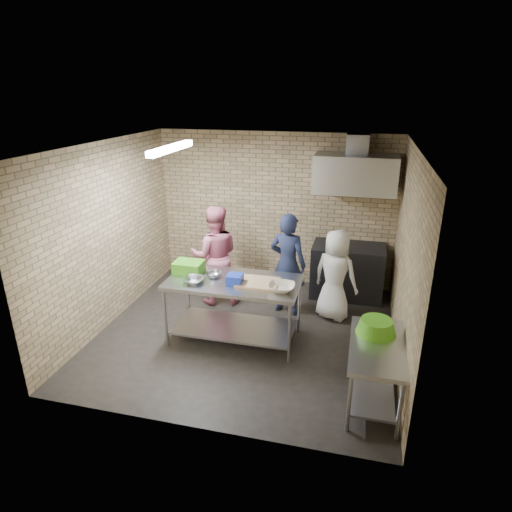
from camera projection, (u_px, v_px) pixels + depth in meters
The scene contains 25 objects.
floor at pixel (246, 333), 6.50m from camera, with size 4.20×4.20×0.00m, color black.
ceiling at pixel (244, 146), 5.53m from camera, with size 4.20×4.20×0.00m, color black.
back_wall at pixel (275, 210), 7.83m from camera, with size 4.20×0.06×2.70m, color tan.
front_wall at pixel (190, 316), 4.20m from camera, with size 4.20×0.06×2.70m, color tan.
left_wall at pixel (108, 235), 6.49m from camera, with size 0.06×4.00×2.70m, color tan.
right_wall at pixel (406, 261), 5.54m from camera, with size 0.06×4.00×2.70m, color tan.
prep_table at pixel (234, 310), 6.20m from camera, with size 1.82×0.91×0.91m, color #A9ACB0.
side_counter at pixel (374, 373), 4.97m from camera, with size 0.60×1.20×0.75m, color silver.
stove at pixel (347, 271), 7.53m from camera, with size 1.20×0.70×0.90m, color black.
range_hood at pixel (355, 174), 6.98m from camera, with size 1.30×0.60×0.60m, color silver.
hood_duct at pixel (358, 144), 6.95m from camera, with size 0.35×0.30×0.30m, color #A5A8AD.
wall_shelf at pixel (374, 184), 7.15m from camera, with size 0.80×0.20×0.04m, color #3F2B19.
fluorescent_fixture at pixel (171, 148), 5.77m from camera, with size 0.10×1.25×0.08m, color white.
green_crate at pixel (189, 267), 6.27m from camera, with size 0.41×0.30×0.16m, color #43A21D.
blue_tub at pixel (235, 279), 5.91m from camera, with size 0.20×0.20×0.13m, color #1837B8.
cutting_board at pixel (258, 283), 5.93m from camera, with size 0.56×0.43×0.03m, color tan.
mixing_bowl_a at pixel (194, 280), 5.96m from camera, with size 0.28×0.28×0.07m, color #B1B4B8.
mixing_bowl_b at pixel (214, 275), 6.14m from camera, with size 0.22×0.22×0.07m, color #B4B8BC.
ceramic_bowl at pixel (282, 287), 5.73m from camera, with size 0.35×0.35×0.09m, color beige.
green_basin at pixel (376, 327), 5.03m from camera, with size 0.46×0.46×0.17m, color #59C626, non-canonical shape.
bottle_red at pixel (358, 176), 7.17m from camera, with size 0.07×0.07×0.18m, color #B22619.
bottle_green at pixel (384, 178), 7.08m from camera, with size 0.06×0.06×0.15m, color green.
man_navy at pixel (288, 264), 6.83m from camera, with size 0.60×0.39×1.64m, color #151936.
woman_pink at pixel (215, 255), 7.16m from camera, with size 0.80×0.63×1.65m, color #D6718E.
woman_white at pixel (335, 275), 6.70m from camera, with size 0.70×0.45×1.43m, color white.
Camera 1 is at (1.50, -5.45, 3.40)m, focal length 30.90 mm.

